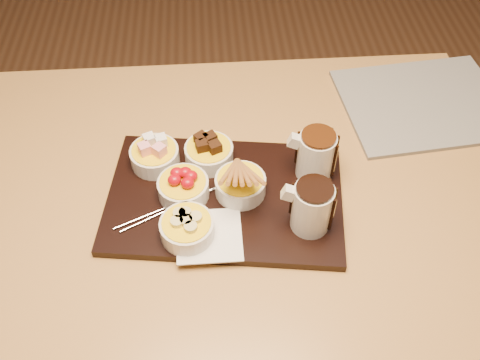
{
  "coord_description": "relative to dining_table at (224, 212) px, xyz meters",
  "views": [
    {
      "loc": [
        -0.01,
        -0.71,
        1.59
      ],
      "look_at": [
        0.03,
        -0.05,
        0.81
      ],
      "focal_mm": 40.0,
      "sensor_mm": 36.0,
      "label": 1
    }
  ],
  "objects": [
    {
      "name": "bowl_marshmallows",
      "position": [
        -0.14,
        0.05,
        0.14
      ],
      "size": [
        0.1,
        0.1,
        0.04
      ],
      "primitive_type": "cylinder",
      "color": "silver",
      "rests_on": "serving_board"
    },
    {
      "name": "pitcher_milk_chocolate",
      "position": [
        0.19,
        -0.0,
        0.17
      ],
      "size": [
        0.08,
        0.08,
        0.1
      ],
      "primitive_type": "cylinder",
      "rotation": [
        0.0,
        0.0,
        -0.14
      ],
      "color": "silver",
      "rests_on": "serving_board"
    },
    {
      "name": "ground",
      "position": [
        0.0,
        0.0,
        -0.65
      ],
      "size": [
        5.0,
        5.0,
        0.0
      ],
      "primitive_type": "plane",
      "color": "brown",
      "rests_on": "ground"
    },
    {
      "name": "bowl_bananas",
      "position": [
        -0.07,
        -0.14,
        0.14
      ],
      "size": [
        0.1,
        0.1,
        0.04
      ],
      "primitive_type": "cylinder",
      "color": "silver",
      "rests_on": "serving_board"
    },
    {
      "name": "serving_board",
      "position": [
        0.0,
        -0.05,
        0.11
      ],
      "size": [
        0.5,
        0.36,
        0.02
      ],
      "primitive_type": "cube",
      "rotation": [
        0.0,
        0.0,
        -0.14
      ],
      "color": "black",
      "rests_on": "dining_table"
    },
    {
      "name": "bowl_cake",
      "position": [
        -0.03,
        0.05,
        0.14
      ],
      "size": [
        0.1,
        0.1,
        0.04
      ],
      "primitive_type": "cylinder",
      "color": "silver",
      "rests_on": "serving_board"
    },
    {
      "name": "dining_table",
      "position": [
        0.0,
        0.0,
        0.0
      ],
      "size": [
        1.2,
        0.8,
        0.75
      ],
      "color": "#B28242",
      "rests_on": "ground"
    },
    {
      "name": "napkin",
      "position": [
        -0.03,
        -0.14,
        0.12
      ],
      "size": [
        0.12,
        0.12,
        0.0
      ],
      "primitive_type": "cube",
      "rotation": [
        0.0,
        0.0,
        0.0
      ],
      "color": "white",
      "rests_on": "serving_board"
    },
    {
      "name": "pitcher_dark_chocolate",
      "position": [
        0.16,
        -0.13,
        0.17
      ],
      "size": [
        0.08,
        0.08,
        0.1
      ],
      "primitive_type": "cylinder",
      "rotation": [
        0.0,
        0.0,
        -0.14
      ],
      "color": "silver",
      "rests_on": "serving_board"
    },
    {
      "name": "fondue_skewers",
      "position": [
        -0.09,
        -0.06,
        0.12
      ],
      "size": [
        0.13,
        0.25,
        0.01
      ],
      "primitive_type": null,
      "rotation": [
        0.0,
        0.0,
        -1.15
      ],
      "color": "silver",
      "rests_on": "serving_board"
    },
    {
      "name": "newspaper",
      "position": [
        0.48,
        0.21,
        0.1
      ],
      "size": [
        0.4,
        0.33,
        0.01
      ],
      "primitive_type": "cube",
      "rotation": [
        0.0,
        0.0,
        0.1
      ],
      "color": "beige",
      "rests_on": "dining_table"
    },
    {
      "name": "bowl_strawberries",
      "position": [
        -0.08,
        -0.04,
        0.14
      ],
      "size": [
        0.1,
        0.1,
        0.04
      ],
      "primitive_type": "cylinder",
      "color": "silver",
      "rests_on": "serving_board"
    },
    {
      "name": "bowl_biscotti",
      "position": [
        0.03,
        -0.04,
        0.14
      ],
      "size": [
        0.1,
        0.1,
        0.04
      ],
      "primitive_type": "cylinder",
      "color": "silver",
      "rests_on": "serving_board"
    }
  ]
}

